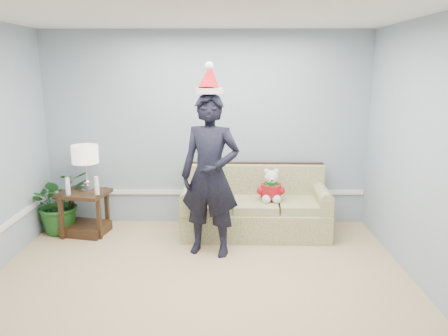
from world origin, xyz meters
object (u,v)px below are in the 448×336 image
at_px(table_lamp, 85,156).
at_px(side_table, 85,217).
at_px(teddy_bear, 271,189).
at_px(sofa, 255,209).
at_px(man, 210,176).
at_px(houseplant, 60,202).

bearing_deg(table_lamp, side_table, -122.86).
bearing_deg(teddy_bear, sofa, 154.85).
relative_size(sofa, man, 1.01).
relative_size(side_table, teddy_bear, 1.58).
xyz_separation_m(houseplant, man, (2.07, -0.68, 0.53)).
distance_m(sofa, side_table, 2.29).
relative_size(houseplant, man, 0.44).
xyz_separation_m(sofa, houseplant, (-2.64, 0.00, 0.11)).
relative_size(side_table, table_lamp, 1.14).
distance_m(houseplant, teddy_bear, 2.85).
relative_size(sofa, teddy_bear, 4.41).
distance_m(table_lamp, man, 1.81).
height_order(table_lamp, houseplant, table_lamp).
bearing_deg(sofa, man, -128.69).
bearing_deg(side_table, table_lamp, 57.14).
bearing_deg(side_table, houseplant, 168.83).
xyz_separation_m(sofa, table_lamp, (-2.25, -0.01, 0.74)).
relative_size(side_table, houseplant, 0.82).
xyz_separation_m(table_lamp, man, (1.67, -0.67, -0.10)).
distance_m(man, teddy_bear, 1.03).
height_order(side_table, man, man).
height_order(sofa, teddy_bear, teddy_bear).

